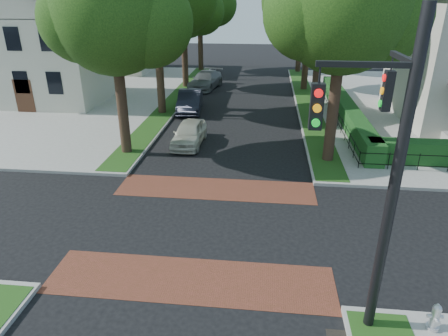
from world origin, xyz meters
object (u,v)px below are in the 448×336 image
at_px(parked_car_middle, 190,101).
at_px(parked_car_rear, 206,80).
at_px(traffic_signal, 386,164).
at_px(parked_car_front, 189,133).
at_px(fire_hydrant, 435,317).

distance_m(parked_car_middle, parked_car_rear, 7.91).
bearing_deg(parked_car_rear, traffic_signal, -63.46).
relative_size(parked_car_front, parked_car_middle, 0.86).
xyz_separation_m(parked_car_front, parked_car_rear, (-1.30, 15.09, 0.08)).
height_order(parked_car_front, fire_hydrant, parked_car_front).
distance_m(traffic_signal, parked_car_rear, 29.87).
distance_m(parked_car_front, parked_car_rear, 15.14).
relative_size(traffic_signal, parked_car_front, 1.95).
height_order(parked_car_front, parked_car_middle, parked_car_middle).
bearing_deg(parked_car_front, traffic_signal, -60.32).
bearing_deg(traffic_signal, parked_car_front, 118.42).
distance_m(traffic_signal, parked_car_front, 15.62).
bearing_deg(parked_car_rear, parked_car_front, -75.19).
height_order(traffic_signal, fire_hydrant, traffic_signal).
bearing_deg(parked_car_middle, traffic_signal, -73.18).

